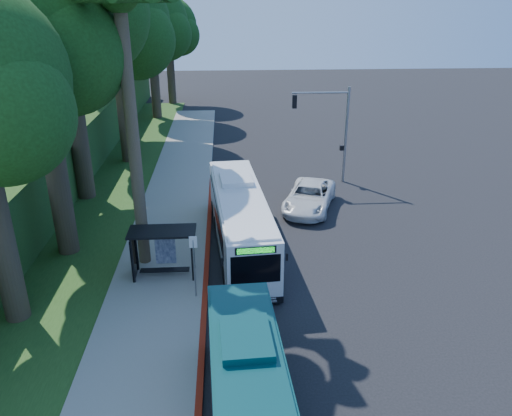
{
  "coord_description": "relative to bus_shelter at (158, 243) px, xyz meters",
  "views": [
    {
      "loc": [
        -3.87,
        -24.59,
        12.88
      ],
      "look_at": [
        -2.26,
        1.0,
        1.87
      ],
      "focal_mm": 35.0,
      "sensor_mm": 36.0,
      "label": 1
    }
  ],
  "objects": [
    {
      "name": "grass_verge",
      "position": [
        -5.74,
        7.86,
        -1.78
      ],
      "size": [
        8.0,
        70.0,
        0.06
      ],
      "primitive_type": "cube",
      "color": "#234719",
      "rests_on": "ground"
    },
    {
      "name": "tree_5",
      "position": [
        -3.16,
        42.84,
        7.16
      ],
      "size": [
        7.35,
        7.0,
        12.86
      ],
      "color": "#382B1E",
      "rests_on": "ground"
    },
    {
      "name": "palm_tree",
      "position": [
        -0.94,
        1.36,
        10.57
      ],
      "size": [
        4.2,
        4.2,
        14.4
      ],
      "color": "#4C3F2D",
      "rests_on": "ground"
    },
    {
      "name": "bus_shelter",
      "position": [
        0.0,
        0.0,
        0.0
      ],
      "size": [
        3.2,
        1.51,
        2.55
      ],
      "color": "black",
      "rests_on": "ground"
    },
    {
      "name": "ground",
      "position": [
        7.26,
        2.86,
        -1.81
      ],
      "size": [
        140.0,
        140.0,
        0.0
      ],
      "primitive_type": "plane",
      "color": "black",
      "rests_on": "ground"
    },
    {
      "name": "sidewalk",
      "position": [
        -0.04,
        2.86,
        -1.75
      ],
      "size": [
        4.5,
        70.0,
        0.12
      ],
      "primitive_type": "cube",
      "color": "gray",
      "rests_on": "ground"
    },
    {
      "name": "tree_2",
      "position": [
        -4.64,
        18.84,
        8.67
      ],
      "size": [
        8.82,
        8.4,
        15.12
      ],
      "color": "#382B1E",
      "rests_on": "ground"
    },
    {
      "name": "tree_3",
      "position": [
        -6.62,
        26.84,
        10.17
      ],
      "size": [
        10.08,
        9.6,
        17.28
      ],
      "color": "#382B1E",
      "rests_on": "ground"
    },
    {
      "name": "stop_sign_pole",
      "position": [
        1.86,
        -2.14,
        0.28
      ],
      "size": [
        0.35,
        0.06,
        3.17
      ],
      "color": "gray",
      "rests_on": "ground"
    },
    {
      "name": "red_curb",
      "position": [
        2.26,
        -1.14,
        -1.74
      ],
      "size": [
        0.25,
        30.0,
        0.13
      ],
      "primitive_type": "cube",
      "color": "maroon",
      "rests_on": "ground"
    },
    {
      "name": "white_bus",
      "position": [
        4.06,
        2.91,
        -0.1
      ],
      "size": [
        3.47,
        11.92,
        3.5
      ],
      "rotation": [
        0.0,
        0.0,
        0.08
      ],
      "color": "silver",
      "rests_on": "ground"
    },
    {
      "name": "tree_4",
      "position": [
        -4.14,
        34.84,
        7.92
      ],
      "size": [
        8.4,
        8.0,
        14.14
      ],
      "color": "#382B1E",
      "rests_on": "ground"
    },
    {
      "name": "teal_bus",
      "position": [
        3.95,
        -10.75,
        -0.26
      ],
      "size": [
        2.8,
        10.74,
        3.17
      ],
      "rotation": [
        0.0,
        0.0,
        0.05
      ],
      "color": "#0B3A3D",
      "rests_on": "ground"
    },
    {
      "name": "traffic_signal_pole",
      "position": [
        11.04,
        12.86,
        2.62
      ],
      "size": [
        4.1,
        0.3,
        7.0
      ],
      "color": "gray",
      "rests_on": "ground"
    },
    {
      "name": "tree_0",
      "position": [
        -5.14,
        2.84,
        9.4
      ],
      "size": [
        8.4,
        8.0,
        15.7
      ],
      "color": "#382B1E",
      "rests_on": "ground"
    },
    {
      "name": "pickup",
      "position": [
        8.72,
        7.94,
        -0.98
      ],
      "size": [
        4.58,
        6.51,
        1.65
      ],
      "primitive_type": "imported",
      "rotation": [
        0.0,
        0.0,
        -0.34
      ],
      "color": "silver",
      "rests_on": "ground"
    }
  ]
}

